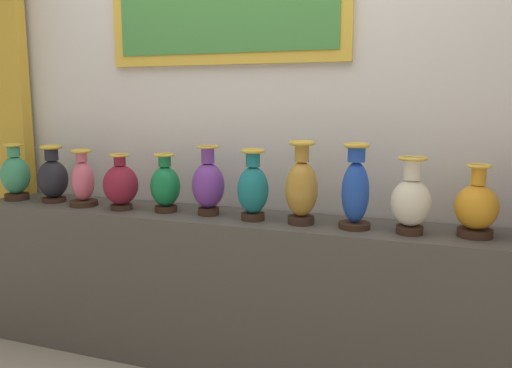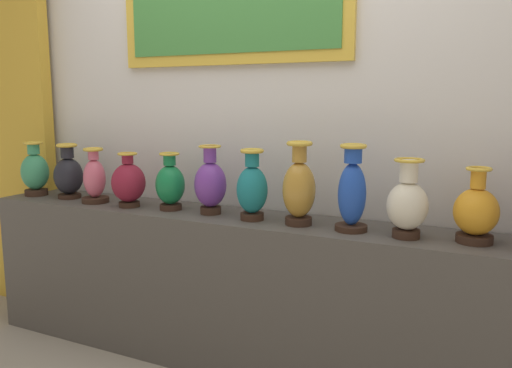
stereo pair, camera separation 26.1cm
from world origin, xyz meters
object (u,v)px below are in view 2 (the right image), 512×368
(vase_amber, at_px, (476,212))
(vase_teal, at_px, (251,188))
(vase_onyx, at_px, (68,175))
(vase_sapphire, at_px, (352,192))
(vase_ochre, at_px, (299,188))
(vase_ivory, at_px, (407,204))
(vase_violet, at_px, (210,184))
(vase_emerald, at_px, (170,184))
(vase_rose, at_px, (95,179))
(vase_jade, at_px, (35,172))
(vase_burgundy, at_px, (128,183))

(vase_amber, bearing_deg, vase_teal, -178.13)
(vase_onyx, height_order, vase_sapphire, vase_sapphire)
(vase_ochre, height_order, vase_sapphire, vase_ochre)
(vase_onyx, xyz_separation_m, vase_ivory, (2.02, -0.04, 0.01))
(vase_teal, bearing_deg, vase_violet, 173.58)
(vase_emerald, bearing_deg, vase_ivory, -1.44)
(vase_onyx, distance_m, vase_amber, 2.29)
(vase_rose, xyz_separation_m, vase_ivory, (1.78, -0.01, 0.01))
(vase_rose, relative_size, vase_emerald, 1.02)
(vase_jade, relative_size, vase_emerald, 1.08)
(vase_rose, distance_m, vase_amber, 2.05)
(vase_ochre, distance_m, vase_ivory, 0.51)
(vase_violet, relative_size, vase_ochre, 0.90)
(vase_teal, relative_size, vase_amber, 1.11)
(vase_ivory, bearing_deg, vase_jade, 179.52)
(vase_ochre, bearing_deg, vase_onyx, 179.05)
(vase_sapphire, xyz_separation_m, vase_ivory, (0.25, -0.01, -0.03))
(vase_onyx, bearing_deg, vase_ochre, -0.95)
(vase_emerald, relative_size, vase_ivory, 0.90)
(vase_teal, height_order, vase_ochre, vase_ochre)
(vase_violet, bearing_deg, vase_ochre, -2.58)
(vase_teal, bearing_deg, vase_ivory, -0.82)
(vase_violet, xyz_separation_m, vase_ochre, (0.51, -0.02, 0.02))
(vase_violet, xyz_separation_m, vase_teal, (0.25, -0.03, -0.00))
(vase_violet, xyz_separation_m, vase_amber, (1.29, 0.01, -0.03))
(vase_sapphire, distance_m, vase_ivory, 0.25)
(vase_sapphire, height_order, vase_amber, vase_sapphire)
(vase_rose, bearing_deg, vase_burgundy, -2.37)
(vase_emerald, height_order, vase_amber, vase_amber)
(vase_onyx, height_order, vase_burgundy, vase_onyx)
(vase_onyx, bearing_deg, vase_sapphire, -0.89)
(vase_rose, distance_m, vase_ochre, 1.27)
(vase_violet, distance_m, vase_teal, 0.26)
(vase_violet, height_order, vase_teal, vase_violet)
(vase_violet, height_order, vase_amber, vase_violet)
(vase_rose, height_order, vase_emerald, vase_rose)
(vase_violet, distance_m, vase_ivory, 1.02)
(vase_ivory, bearing_deg, vase_violet, 177.78)
(vase_burgundy, relative_size, vase_emerald, 0.97)
(vase_jade, height_order, vase_burgundy, vase_jade)
(vase_rose, relative_size, vase_violet, 0.89)
(vase_burgundy, height_order, vase_sapphire, vase_sapphire)
(vase_onyx, bearing_deg, vase_rose, -8.30)
(vase_amber, bearing_deg, vase_jade, -179.42)
(vase_onyx, height_order, vase_ivory, vase_ivory)
(vase_amber, bearing_deg, vase_rose, -178.94)
(vase_violet, bearing_deg, vase_jade, -179.07)
(vase_ochre, bearing_deg, vase_jade, 179.93)
(vase_violet, distance_m, vase_sapphire, 0.77)
(vase_onyx, relative_size, vase_violet, 0.92)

